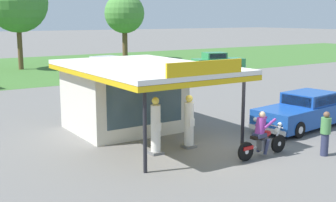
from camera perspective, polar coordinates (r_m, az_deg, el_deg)
ground_plane at (r=16.18m, az=7.45°, el=-6.17°), size 300.00×300.00×0.00m
grass_verge_strip at (r=43.16m, az=-19.51°, el=3.86°), size 120.00×24.00×0.01m
service_station_kiosk at (r=18.27m, az=-5.16°, el=1.26°), size 4.86×7.68×3.35m
gas_pump_nearside at (r=15.28m, az=-1.60°, el=-3.52°), size 0.44×0.44×2.00m
gas_pump_offside at (r=16.05m, az=2.72°, el=-2.94°), size 0.44×0.44×1.94m
motorcycle_with_rider at (r=15.37m, az=12.00°, el=-4.68°), size 2.25×0.70×1.58m
featured_classic_sedan at (r=20.04m, az=17.28°, el=-1.27°), size 5.52×2.46×1.49m
parked_car_back_row_centre_left at (r=38.15m, az=-7.66°, el=4.56°), size 5.52×2.39×1.47m
parked_car_back_row_centre at (r=40.79m, az=6.41°, el=5.04°), size 5.09×2.88×1.57m
bystander_strolling_foreground at (r=16.03m, az=19.58°, el=-3.87°), size 0.34×0.34×1.55m
tree_oak_far_right at (r=42.65m, az=-18.82°, el=11.91°), size 5.39×5.39×8.72m
tree_oak_centre at (r=50.53m, az=-5.63°, el=11.12°), size 4.45×4.45×7.38m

